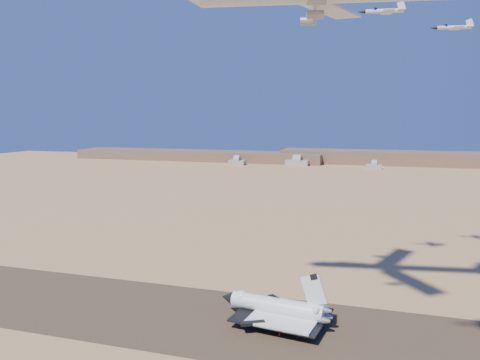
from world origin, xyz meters
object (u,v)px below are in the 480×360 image
(shuttle, at_px, (276,308))
(chase_jet_d, at_px, (453,27))
(crew_b, at_px, (298,335))
(chase_jet_c, at_px, (383,11))
(crew_a, at_px, (279,334))
(crew_c, at_px, (291,329))

(shuttle, distance_m, chase_jet_d, 128.07)
(crew_b, bearing_deg, chase_jet_c, -63.98)
(crew_a, xyz_separation_m, crew_b, (5.65, 0.50, 0.06))
(crew_b, xyz_separation_m, crew_c, (-2.91, 3.90, -0.04))
(shuttle, distance_m, chase_jet_c, 109.96)
(crew_c, height_order, chase_jet_c, chase_jet_c)
(shuttle, height_order, crew_c, shuttle)
(crew_a, bearing_deg, shuttle, 16.29)
(crew_b, height_order, chase_jet_c, chase_jet_c)
(crew_a, distance_m, chase_jet_d, 134.57)
(crew_a, distance_m, crew_c, 5.19)
(chase_jet_c, height_order, chase_jet_d, chase_jet_c)
(shuttle, distance_m, crew_b, 12.94)
(shuttle, bearing_deg, chase_jet_d, 56.85)
(crew_c, bearing_deg, shuttle, 11.34)
(crew_a, bearing_deg, crew_c, -34.70)
(crew_a, bearing_deg, chase_jet_d, -38.45)
(crew_b, distance_m, crew_c, 4.87)
(shuttle, bearing_deg, chase_jet_c, 60.73)
(crew_a, relative_size, crew_b, 0.94)
(shuttle, relative_size, chase_jet_c, 2.27)
(crew_a, xyz_separation_m, chase_jet_c, (26.18, 47.86, 102.71))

